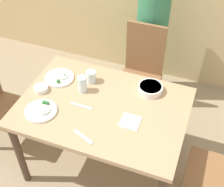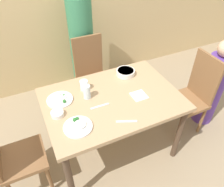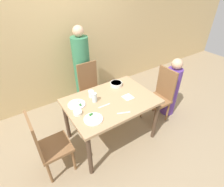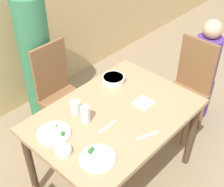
{
  "view_description": "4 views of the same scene",
  "coord_description": "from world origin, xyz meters",
  "px_view_note": "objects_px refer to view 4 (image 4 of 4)",
  "views": [
    {
      "loc": [
        0.65,
        -1.54,
        2.47
      ],
      "look_at": [
        0.09,
        -0.04,
        0.96
      ],
      "focal_mm": 50.0,
      "sensor_mm": 36.0,
      "label": 1
    },
    {
      "loc": [
        -0.66,
        -1.42,
        2.14
      ],
      "look_at": [
        -0.03,
        -0.08,
        0.89
      ],
      "focal_mm": 35.0,
      "sensor_mm": 36.0,
      "label": 2
    },
    {
      "loc": [
        -1.12,
        -1.7,
        2.28
      ],
      "look_at": [
        0.02,
        -0.01,
        0.88
      ],
      "focal_mm": 28.0,
      "sensor_mm": 36.0,
      "label": 3
    },
    {
      "loc": [
        -1.33,
        -1.2,
        2.38
      ],
      "look_at": [
        -0.03,
        -0.0,
        0.99
      ],
      "focal_mm": 50.0,
      "sensor_mm": 36.0,
      "label": 4
    }
  ],
  "objects_px": {
    "person_adult": "(37,60)",
    "glass_water_tall": "(75,107)",
    "bowl_curry": "(113,79)",
    "plate_rice_adult": "(54,133)",
    "chair_adult_spot": "(60,91)",
    "person_child": "(203,74)",
    "chair_child_spot": "(188,87)"
  },
  "relations": [
    {
      "from": "glass_water_tall",
      "to": "chair_adult_spot",
      "type": "bearing_deg",
      "value": 63.92
    },
    {
      "from": "chair_child_spot",
      "to": "glass_water_tall",
      "type": "relative_size",
      "value": 9.83
    },
    {
      "from": "plate_rice_adult",
      "to": "glass_water_tall",
      "type": "bearing_deg",
      "value": 13.38
    },
    {
      "from": "chair_adult_spot",
      "to": "plate_rice_adult",
      "type": "bearing_deg",
      "value": -130.58
    },
    {
      "from": "person_child",
      "to": "plate_rice_adult",
      "type": "height_order",
      "value": "person_child"
    },
    {
      "from": "person_child",
      "to": "glass_water_tall",
      "type": "relative_size",
      "value": 11.19
    },
    {
      "from": "bowl_curry",
      "to": "plate_rice_adult",
      "type": "bearing_deg",
      "value": -171.09
    },
    {
      "from": "person_child",
      "to": "bowl_curry",
      "type": "height_order",
      "value": "person_child"
    },
    {
      "from": "person_adult",
      "to": "bowl_curry",
      "type": "distance_m",
      "value": 0.86
    },
    {
      "from": "chair_child_spot",
      "to": "person_adult",
      "type": "distance_m",
      "value": 1.51
    },
    {
      "from": "chair_adult_spot",
      "to": "plate_rice_adult",
      "type": "height_order",
      "value": "chair_adult_spot"
    },
    {
      "from": "plate_rice_adult",
      "to": "glass_water_tall",
      "type": "xyz_separation_m",
      "value": [
        0.26,
        0.06,
        0.04
      ]
    },
    {
      "from": "chair_child_spot",
      "to": "person_adult",
      "type": "height_order",
      "value": "person_adult"
    },
    {
      "from": "chair_child_spot",
      "to": "person_child",
      "type": "xyz_separation_m",
      "value": [
        0.29,
        -0.0,
        0.01
      ]
    },
    {
      "from": "person_child",
      "to": "chair_adult_spot",
      "type": "bearing_deg",
      "value": 143.87
    },
    {
      "from": "bowl_curry",
      "to": "chair_adult_spot",
      "type": "bearing_deg",
      "value": 112.63
    },
    {
      "from": "chair_adult_spot",
      "to": "glass_water_tall",
      "type": "distance_m",
      "value": 0.7
    },
    {
      "from": "person_adult",
      "to": "plate_rice_adult",
      "type": "height_order",
      "value": "person_adult"
    },
    {
      "from": "person_adult",
      "to": "plate_rice_adult",
      "type": "bearing_deg",
      "value": -119.66
    },
    {
      "from": "person_adult",
      "to": "glass_water_tall",
      "type": "bearing_deg",
      "value": -107.43
    },
    {
      "from": "person_child",
      "to": "bowl_curry",
      "type": "bearing_deg",
      "value": 159.7
    },
    {
      "from": "chair_adult_spot",
      "to": "bowl_curry",
      "type": "bearing_deg",
      "value": -67.37
    },
    {
      "from": "chair_adult_spot",
      "to": "bowl_curry",
      "type": "height_order",
      "value": "chair_adult_spot"
    },
    {
      "from": "chair_adult_spot",
      "to": "person_adult",
      "type": "distance_m",
      "value": 0.38
    },
    {
      "from": "person_adult",
      "to": "person_child",
      "type": "distance_m",
      "value": 1.7
    },
    {
      "from": "person_child",
      "to": "plate_rice_adult",
      "type": "distance_m",
      "value": 1.77
    },
    {
      "from": "person_adult",
      "to": "person_child",
      "type": "relative_size",
      "value": 1.4
    },
    {
      "from": "person_adult",
      "to": "plate_rice_adult",
      "type": "xyz_separation_m",
      "value": [
        -0.54,
        -0.95,
        0.04
      ]
    },
    {
      "from": "chair_child_spot",
      "to": "bowl_curry",
      "type": "bearing_deg",
      "value": -117.65
    },
    {
      "from": "person_child",
      "to": "plate_rice_adult",
      "type": "relative_size",
      "value": 4.63
    },
    {
      "from": "chair_adult_spot",
      "to": "person_adult",
      "type": "height_order",
      "value": "person_adult"
    },
    {
      "from": "chair_adult_spot",
      "to": "bowl_curry",
      "type": "relative_size",
      "value": 4.99
    }
  ]
}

